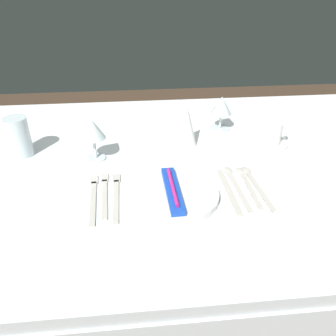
% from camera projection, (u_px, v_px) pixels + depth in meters
% --- Properties ---
extents(ground_plane, '(6.00, 6.00, 0.00)m').
position_uv_depth(ground_plane, '(171.00, 310.00, 1.48)').
color(ground_plane, '#4C3828').
extents(dining_table, '(1.80, 1.11, 0.74)m').
position_uv_depth(dining_table, '(172.00, 181.00, 1.14)').
color(dining_table, white).
rests_on(dining_table, ground).
extents(dinner_plate, '(0.25, 0.25, 0.02)m').
position_uv_depth(dinner_plate, '(173.00, 195.00, 0.91)').
color(dinner_plate, white).
rests_on(dinner_plate, dining_table).
extents(toothbrush_package, '(0.04, 0.21, 0.02)m').
position_uv_depth(toothbrush_package, '(173.00, 189.00, 0.91)').
color(toothbrush_package, blue).
rests_on(toothbrush_package, dinner_plate).
extents(fork_outer, '(0.02, 0.22, 0.00)m').
position_uv_depth(fork_outer, '(116.00, 195.00, 0.93)').
color(fork_outer, beige).
rests_on(fork_outer, dining_table).
extents(fork_inner, '(0.03, 0.21, 0.00)m').
position_uv_depth(fork_inner, '(105.00, 193.00, 0.93)').
color(fork_inner, beige).
rests_on(fork_inner, dining_table).
extents(fork_salad, '(0.03, 0.23, 0.00)m').
position_uv_depth(fork_salad, '(93.00, 197.00, 0.92)').
color(fork_salad, beige).
rests_on(fork_salad, dining_table).
extents(dinner_knife, '(0.02, 0.22, 0.00)m').
position_uv_depth(dinner_knife, '(229.00, 192.00, 0.94)').
color(dinner_knife, beige).
rests_on(dinner_knife, dining_table).
extents(spoon_soup, '(0.03, 0.23, 0.01)m').
position_uv_depth(spoon_soup, '(234.00, 182.00, 0.98)').
color(spoon_soup, beige).
rests_on(spoon_soup, dining_table).
extents(spoon_dessert, '(0.03, 0.21, 0.01)m').
position_uv_depth(spoon_dessert, '(246.00, 182.00, 0.98)').
color(spoon_dessert, beige).
rests_on(spoon_dessert, dining_table).
extents(spoon_tea, '(0.03, 0.23, 0.01)m').
position_uv_depth(spoon_tea, '(254.00, 182.00, 0.98)').
color(spoon_tea, beige).
rests_on(spoon_tea, dining_table).
extents(saucer_left, '(0.13, 0.13, 0.01)m').
position_uv_depth(saucer_left, '(269.00, 143.00, 1.19)').
color(saucer_left, white).
rests_on(saucer_left, dining_table).
extents(coffee_cup_left, '(0.10, 0.08, 0.07)m').
position_uv_depth(coffee_cup_left, '(271.00, 132.00, 1.17)').
color(coffee_cup_left, white).
rests_on(coffee_cup_left, saucer_left).
extents(wine_glass_centre, '(0.08, 0.08, 0.13)m').
position_uv_depth(wine_glass_centre, '(221.00, 107.00, 1.25)').
color(wine_glass_centre, silver).
rests_on(wine_glass_centre, dining_table).
extents(wine_glass_left, '(0.08, 0.08, 0.14)m').
position_uv_depth(wine_glass_left, '(93.00, 131.00, 1.05)').
color(wine_glass_left, silver).
rests_on(wine_glass_left, dining_table).
extents(drink_tumbler, '(0.07, 0.07, 0.13)m').
position_uv_depth(drink_tumbler, '(19.00, 139.00, 1.09)').
color(drink_tumbler, silver).
rests_on(drink_tumbler, dining_table).
extents(napkin_folded, '(0.08, 0.08, 0.15)m').
position_uv_depth(napkin_folded, '(186.00, 124.00, 1.15)').
color(napkin_folded, white).
rests_on(napkin_folded, dining_table).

